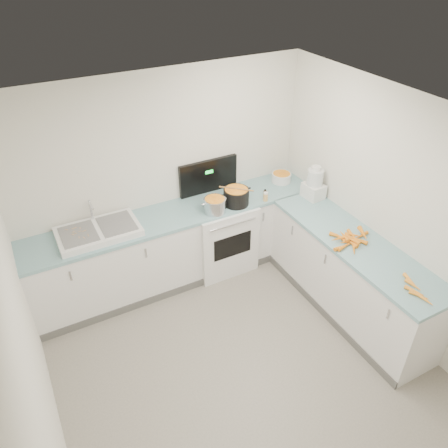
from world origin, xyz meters
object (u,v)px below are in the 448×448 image
black_pot (236,197)px  food_processor (314,184)px  mixing_bowl (281,177)px  sink (98,231)px  steel_pot (215,206)px  stove (220,233)px  spice_jar (266,197)px  extract_bottle (265,195)px

black_pot → food_processor: food_processor is taller
black_pot → mixing_bowl: size_ratio=1.21×
sink → food_processor: (2.50, -0.46, 0.14)m
food_processor → mixing_bowl: bearing=102.5°
steel_pot → black_pot: (0.30, 0.03, 0.01)m
steel_pot → black_pot: 0.30m
stove → food_processor: size_ratio=3.27×
steel_pot → spice_jar: bearing=-6.3°
black_pot → mixing_bowl: black_pot is taller
steel_pot → extract_bottle: (0.67, -0.02, -0.02)m
food_processor → stove: bearing=157.3°
black_pot → stove: bearing=138.6°
steel_pot → sink: bearing=172.1°
stove → mixing_bowl: (0.94, 0.07, 0.52)m
stove → mixing_bowl: stove is taller
stove → spice_jar: size_ratio=14.13×
sink → black_pot: size_ratio=2.84×
spice_jar → food_processor: (0.55, -0.20, 0.13)m
black_pot → mixing_bowl: bearing=14.8°
stove → sink: (-1.45, 0.02, 0.50)m
steel_pot → food_processor: 1.23m
extract_bottle → food_processor: food_processor is taller
steel_pot → food_processor: food_processor is taller
black_pot → extract_bottle: 0.37m
stove → steel_pot: size_ratio=5.30×
sink → food_processor: 2.54m
black_pot → spice_jar: (0.35, -0.10, -0.04)m
stove → extract_bottle: stove is taller
extract_bottle → food_processor: bearing=-25.4°
sink → black_pot: (1.60, -0.15, 0.05)m
stove → mixing_bowl: size_ratio=5.42×
spice_jar → sink: bearing=172.6°
steel_pot → mixing_bowl: steel_pot is taller
extract_bottle → stove: bearing=160.2°
sink → mixing_bowl: 2.39m
spice_jar → food_processor: food_processor is taller
black_pot → food_processor: 0.95m
spice_jar → food_processor: 0.60m
mixing_bowl → steel_pot: bearing=-167.6°
black_pot → steel_pot: bearing=-174.1°
black_pot → mixing_bowl: (0.78, 0.21, -0.03)m
stove → food_processor: 1.31m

